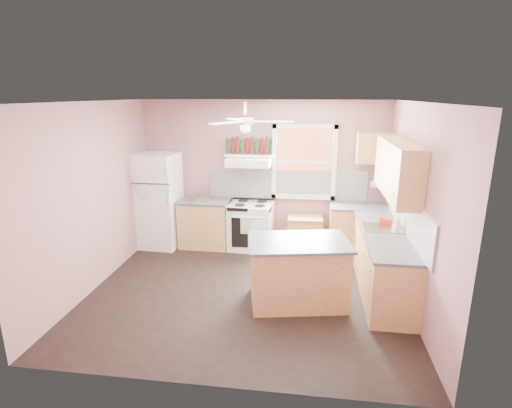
# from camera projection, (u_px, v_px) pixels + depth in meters

# --- Properties ---
(floor) EXTENTS (4.50, 4.50, 0.00)m
(floor) POSITION_uv_depth(u_px,v_px,m) (247.00, 291.00, 5.87)
(floor) COLOR black
(floor) RESTS_ON ground
(ceiling) EXTENTS (4.50, 4.50, 0.00)m
(ceiling) POSITION_uv_depth(u_px,v_px,m) (245.00, 102.00, 5.14)
(ceiling) COLOR white
(ceiling) RESTS_ON ground
(wall_back) EXTENTS (4.50, 0.05, 2.70)m
(wall_back) POSITION_uv_depth(u_px,v_px,m) (263.00, 174.00, 7.44)
(wall_back) COLOR #8F6163
(wall_back) RESTS_ON ground
(wall_right) EXTENTS (0.05, 4.00, 2.70)m
(wall_right) POSITION_uv_depth(u_px,v_px,m) (418.00, 209.00, 5.21)
(wall_right) COLOR #8F6163
(wall_right) RESTS_ON ground
(wall_left) EXTENTS (0.05, 4.00, 2.70)m
(wall_left) POSITION_uv_depth(u_px,v_px,m) (92.00, 197.00, 5.80)
(wall_left) COLOR #8F6163
(wall_left) RESTS_ON ground
(backsplash_back) EXTENTS (2.90, 0.03, 0.55)m
(backsplash_back) POSITION_uv_depth(u_px,v_px,m) (287.00, 184.00, 7.39)
(backsplash_back) COLOR white
(backsplash_back) RESTS_ON wall_back
(backsplash_right) EXTENTS (0.03, 2.60, 0.55)m
(backsplash_right) POSITION_uv_depth(u_px,v_px,m) (408.00, 215.00, 5.55)
(backsplash_right) COLOR white
(backsplash_right) RESTS_ON wall_right
(window_view) EXTENTS (1.00, 0.02, 1.20)m
(window_view) POSITION_uv_depth(u_px,v_px,m) (304.00, 162.00, 7.23)
(window_view) COLOR brown
(window_view) RESTS_ON wall_back
(window_frame) EXTENTS (1.16, 0.07, 1.36)m
(window_frame) POSITION_uv_depth(u_px,v_px,m) (304.00, 162.00, 7.21)
(window_frame) COLOR white
(window_frame) RESTS_ON wall_back
(refrigerator) EXTENTS (0.78, 0.76, 1.75)m
(refrigerator) POSITION_uv_depth(u_px,v_px,m) (158.00, 201.00, 7.43)
(refrigerator) COLOR white
(refrigerator) RESTS_ON floor
(base_cabinet_left) EXTENTS (0.90, 0.60, 0.86)m
(base_cabinet_left) POSITION_uv_depth(u_px,v_px,m) (205.00, 224.00, 7.51)
(base_cabinet_left) COLOR #A77945
(base_cabinet_left) RESTS_ON floor
(counter_left) EXTENTS (0.92, 0.62, 0.04)m
(counter_left) POSITION_uv_depth(u_px,v_px,m) (204.00, 201.00, 7.39)
(counter_left) COLOR #444447
(counter_left) RESTS_ON base_cabinet_left
(toaster) EXTENTS (0.29, 0.18, 0.18)m
(toaster) POSITION_uv_depth(u_px,v_px,m) (203.00, 196.00, 7.29)
(toaster) COLOR silver
(toaster) RESTS_ON counter_left
(stove) EXTENTS (0.82, 0.70, 0.86)m
(stove) POSITION_uv_depth(u_px,v_px,m) (251.00, 226.00, 7.39)
(stove) COLOR white
(stove) RESTS_ON floor
(range_hood) EXTENTS (0.78, 0.50, 0.14)m
(range_hood) POSITION_uv_depth(u_px,v_px,m) (249.00, 162.00, 7.13)
(range_hood) COLOR white
(range_hood) RESTS_ON wall_back
(bottle_shelf) EXTENTS (0.90, 0.26, 0.03)m
(bottle_shelf) POSITION_uv_depth(u_px,v_px,m) (250.00, 155.00, 7.22)
(bottle_shelf) COLOR white
(bottle_shelf) RESTS_ON range_hood
(cart) EXTENTS (0.64, 0.43, 0.63)m
(cart) POSITION_uv_depth(u_px,v_px,m) (305.00, 233.00, 7.35)
(cart) COLOR #A77945
(cart) RESTS_ON floor
(base_cabinet_corner) EXTENTS (1.00, 0.60, 0.86)m
(base_cabinet_corner) POSITION_uv_depth(u_px,v_px,m) (358.00, 231.00, 7.15)
(base_cabinet_corner) COLOR #A77945
(base_cabinet_corner) RESTS_ON floor
(base_cabinet_right) EXTENTS (0.60, 2.20, 0.86)m
(base_cabinet_right) POSITION_uv_depth(u_px,v_px,m) (382.00, 263.00, 5.78)
(base_cabinet_right) COLOR #A77945
(base_cabinet_right) RESTS_ON floor
(counter_corner) EXTENTS (1.02, 0.62, 0.04)m
(counter_corner) POSITION_uv_depth(u_px,v_px,m) (359.00, 207.00, 7.02)
(counter_corner) COLOR #444447
(counter_corner) RESTS_ON base_cabinet_corner
(counter_right) EXTENTS (0.62, 2.22, 0.04)m
(counter_right) POSITION_uv_depth(u_px,v_px,m) (384.00, 234.00, 5.66)
(counter_right) COLOR #444447
(counter_right) RESTS_ON base_cabinet_right
(sink) EXTENTS (0.55, 0.45, 0.03)m
(sink) POSITION_uv_depth(u_px,v_px,m) (382.00, 228.00, 5.85)
(sink) COLOR silver
(sink) RESTS_ON counter_right
(faucet) EXTENTS (0.03, 0.03, 0.14)m
(faucet) POSITION_uv_depth(u_px,v_px,m) (394.00, 224.00, 5.81)
(faucet) COLOR silver
(faucet) RESTS_ON sink
(upper_cabinet_right) EXTENTS (0.33, 1.80, 0.76)m
(upper_cabinet_right) POSITION_uv_depth(u_px,v_px,m) (398.00, 169.00, 5.59)
(upper_cabinet_right) COLOR #A77945
(upper_cabinet_right) RESTS_ON wall_right
(upper_cabinet_corner) EXTENTS (0.60, 0.33, 0.52)m
(upper_cabinet_corner) POSITION_uv_depth(u_px,v_px,m) (375.00, 148.00, 6.85)
(upper_cabinet_corner) COLOR #A77945
(upper_cabinet_corner) RESTS_ON wall_back
(paper_towel) EXTENTS (0.26, 0.12, 0.12)m
(paper_towel) POSITION_uv_depth(u_px,v_px,m) (378.00, 185.00, 7.04)
(paper_towel) COLOR white
(paper_towel) RESTS_ON wall_back
(island) EXTENTS (1.39, 1.02, 0.86)m
(island) POSITION_uv_depth(u_px,v_px,m) (298.00, 273.00, 5.46)
(island) COLOR #A77945
(island) RESTS_ON floor
(island_top) EXTENTS (1.48, 1.11, 0.04)m
(island_top) POSITION_uv_depth(u_px,v_px,m) (299.00, 242.00, 5.34)
(island_top) COLOR #444447
(island_top) RESTS_ON island
(ceiling_fan_hub) EXTENTS (0.20, 0.20, 0.08)m
(ceiling_fan_hub) POSITION_uv_depth(u_px,v_px,m) (245.00, 121.00, 5.21)
(ceiling_fan_hub) COLOR white
(ceiling_fan_hub) RESTS_ON ceiling
(soap_bottle) EXTENTS (0.12, 0.12, 0.25)m
(soap_bottle) POSITION_uv_depth(u_px,v_px,m) (397.00, 222.00, 5.69)
(soap_bottle) COLOR silver
(soap_bottle) RESTS_ON counter_right
(red_caddy) EXTENTS (0.21, 0.17, 0.10)m
(red_caddy) POSITION_uv_depth(u_px,v_px,m) (386.00, 221.00, 5.99)
(red_caddy) COLOR red
(red_caddy) RESTS_ON counter_right
(wine_bottles) EXTENTS (0.86, 0.06, 0.31)m
(wine_bottles) POSITION_uv_depth(u_px,v_px,m) (250.00, 147.00, 7.18)
(wine_bottles) COLOR #143819
(wine_bottles) RESTS_ON bottle_shelf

